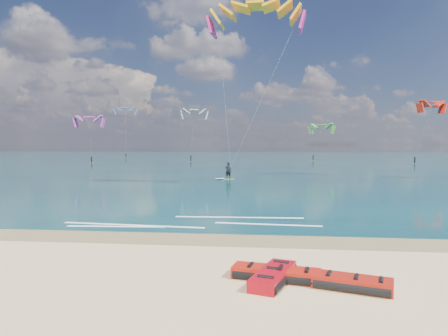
% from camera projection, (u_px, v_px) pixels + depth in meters
% --- Properties ---
extents(ground, '(320.00, 320.00, 0.00)m').
position_uv_depth(ground, '(238.00, 175.00, 54.07)').
color(ground, tan).
rests_on(ground, ground).
extents(wet_sand_strip, '(320.00, 2.40, 0.01)m').
position_uv_depth(wet_sand_strip, '(178.00, 238.00, 17.34)').
color(wet_sand_strip, olive).
rests_on(wet_sand_strip, ground).
extents(sea, '(320.00, 200.00, 0.04)m').
position_uv_depth(sea, '(253.00, 158.00, 117.61)').
color(sea, '#0A2D38').
rests_on(sea, ground).
extents(packed_kite_left, '(3.02, 1.67, 0.41)m').
position_uv_depth(packed_kite_left, '(276.00, 279.00, 12.11)').
color(packed_kite_left, red).
rests_on(packed_kite_left, ground).
extents(packed_kite_mid, '(2.61, 1.79, 0.41)m').
position_uv_depth(packed_kite_mid, '(352.00, 289.00, 11.28)').
color(packed_kite_mid, '#B1190C').
rests_on(packed_kite_mid, ground).
extents(packed_kite_right, '(1.91, 2.85, 0.42)m').
position_uv_depth(packed_kite_right, '(273.00, 282.00, 11.88)').
color(packed_kite_right, '#AD0712').
rests_on(packed_kite_right, ground).
extents(kitesurfer_main, '(11.53, 9.53, 19.26)m').
position_uv_depth(kitesurfer_main, '(242.00, 90.00, 42.02)').
color(kitesurfer_main, '#B5E01A').
rests_on(kitesurfer_main, sea).
extents(shoreline_foam, '(13.20, 3.60, 0.01)m').
position_uv_depth(shoreline_foam, '(191.00, 223.00, 20.61)').
color(shoreline_foam, white).
rests_on(shoreline_foam, ground).
extents(distant_kites, '(79.18, 33.51, 14.55)m').
position_uv_depth(distant_kites, '(221.00, 137.00, 94.00)').
color(distant_kites, '#B93697').
rests_on(distant_kites, ground).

